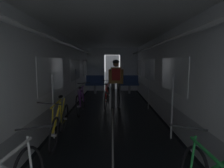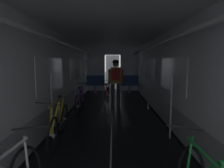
{
  "view_description": "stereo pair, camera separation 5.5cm",
  "coord_description": "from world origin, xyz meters",
  "views": [
    {
      "loc": [
        -0.01,
        -1.87,
        1.65
      ],
      "look_at": [
        0.0,
        4.22,
        0.94
      ],
      "focal_mm": 30.5,
      "sensor_mm": 36.0,
      "label": 1
    },
    {
      "loc": [
        0.04,
        -1.87,
        1.65
      ],
      "look_at": [
        0.0,
        4.22,
        0.94
      ],
      "focal_mm": 30.5,
      "sensor_mm": 36.0,
      "label": 2
    }
  ],
  "objects": [
    {
      "name": "person_cyclist_aisle",
      "position": [
        0.13,
        4.81,
        1.07
      ],
      "size": [
        0.53,
        0.39,
        1.73
      ],
      "color": "#2D2D33",
      "rests_on": "ground"
    },
    {
      "name": "train_car_shell",
      "position": [
        -0.0,
        3.6,
        1.7
      ],
      "size": [
        3.14,
        12.34,
        2.57
      ],
      "color": "black",
      "rests_on": "ground"
    },
    {
      "name": "bicycle_yellow",
      "position": [
        -1.1,
        1.95,
        0.38
      ],
      "size": [
        0.44,
        1.69,
        0.95
      ],
      "color": "black",
      "rests_on": "ground"
    },
    {
      "name": "bicycle_red_in_aisle",
      "position": [
        -0.2,
        5.08,
        0.38
      ],
      "size": [
        0.44,
        1.69,
        0.94
      ],
      "color": "black",
      "rests_on": "ground"
    },
    {
      "name": "bench_seat_far_left",
      "position": [
        -0.9,
        8.07,
        0.57
      ],
      "size": [
        0.98,
        0.51,
        0.95
      ],
      "color": "gray",
      "rests_on": "ground"
    },
    {
      "name": "bicycle_purple",
      "position": [
        -1.03,
        4.17,
        0.38
      ],
      "size": [
        0.44,
        1.69,
        0.95
      ],
      "color": "black",
      "rests_on": "ground"
    },
    {
      "name": "bench_seat_far_right",
      "position": [
        0.9,
        8.07,
        0.57
      ],
      "size": [
        0.98,
        0.51,
        0.95
      ],
      "color": "gray",
      "rests_on": "ground"
    }
  ]
}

